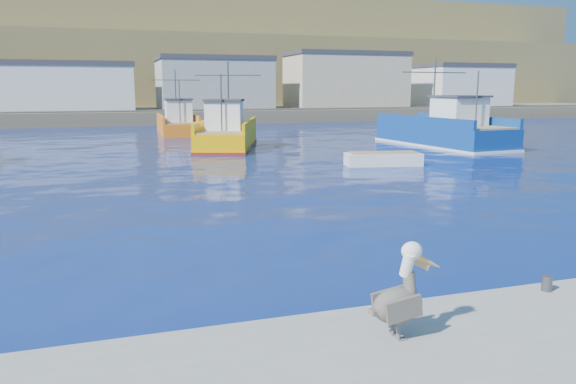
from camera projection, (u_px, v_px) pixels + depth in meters
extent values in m
plane|color=#071955|center=(334.00, 276.00, 13.21)|extent=(260.00, 260.00, 0.00)
cylinder|color=#4C4C4C|center=(547.00, 283.00, 10.83)|extent=(0.20, 0.20, 0.30)
cube|color=brown|center=(139.00, 114.00, 80.32)|extent=(160.00, 30.00, 1.60)
cube|color=brown|center=(128.00, 79.00, 103.66)|extent=(180.00, 40.00, 14.00)
cube|color=brown|center=(123.00, 57.00, 121.43)|extent=(200.00, 40.00, 24.00)
cube|color=#2D2D2D|center=(144.00, 111.00, 69.89)|extent=(150.00, 5.00, 0.10)
cube|color=silver|center=(60.00, 89.00, 71.93)|extent=(18.00, 11.00, 5.50)
cube|color=#333338|center=(58.00, 64.00, 71.37)|extent=(18.36, 11.22, 0.60)
cube|color=gray|center=(214.00, 85.00, 77.98)|extent=(15.00, 10.00, 6.50)
cube|color=#333338|center=(213.00, 59.00, 77.34)|extent=(15.30, 10.20, 0.60)
cube|color=tan|center=(346.00, 82.00, 84.04)|extent=(17.00, 9.00, 7.50)
cube|color=#333338|center=(346.00, 54.00, 83.30)|extent=(17.34, 9.18, 0.60)
cube|color=silver|center=(459.00, 87.00, 90.32)|extent=(13.00, 10.00, 6.00)
cube|color=#333338|center=(461.00, 66.00, 89.72)|extent=(13.26, 10.20, 0.60)
cube|color=#EDA700|center=(228.00, 138.00, 42.09)|extent=(6.74, 10.91, 1.34)
cube|color=#EDA700|center=(250.00, 125.00, 41.88)|extent=(3.51, 9.62, 0.70)
cube|color=#EDA700|center=(205.00, 125.00, 41.93)|extent=(3.51, 9.62, 0.70)
cube|color=maroon|center=(228.00, 147.00, 42.20)|extent=(6.87, 11.13, 0.25)
cube|color=#8C7251|center=(227.00, 129.00, 41.96)|extent=(6.34, 10.43, 0.10)
cube|color=white|center=(224.00, 116.00, 40.25)|extent=(3.20, 3.25, 2.00)
cube|color=#333338|center=(224.00, 100.00, 40.05)|extent=(3.47, 3.60, 0.15)
cylinder|color=#4C4C4C|center=(228.00, 95.00, 42.53)|extent=(0.15, 0.15, 5.00)
cylinder|color=#4C4C4C|center=(221.00, 104.00, 38.56)|extent=(0.13, 0.13, 4.00)
cylinder|color=#4C4C4C|center=(228.00, 75.00, 42.26)|extent=(4.74, 1.71, 0.08)
cube|color=navy|center=(442.00, 135.00, 43.45)|extent=(5.22, 12.53, 1.59)
cube|color=navy|center=(464.00, 120.00, 44.01)|extent=(1.19, 11.97, 0.70)
cube|color=navy|center=(421.00, 121.00, 42.48)|extent=(1.19, 11.97, 0.70)
cube|color=silver|center=(441.00, 145.00, 43.59)|extent=(5.32, 12.78, 0.25)
cube|color=#8C7251|center=(443.00, 124.00, 43.30)|extent=(4.84, 12.01, 0.10)
cube|color=white|center=(459.00, 111.00, 41.44)|extent=(3.23, 3.28, 2.00)
cube|color=#333338|center=(460.00, 96.00, 41.24)|extent=(3.47, 3.66, 0.15)
cylinder|color=#4C4C4C|center=(434.00, 92.00, 43.96)|extent=(0.13, 0.13, 5.00)
cylinder|color=#4C4C4C|center=(477.00, 100.00, 39.61)|extent=(0.11, 0.11, 4.00)
cylinder|color=#4C4C4C|center=(435.00, 72.00, 43.69)|extent=(5.98, 0.54, 0.08)
cube|color=orange|center=(178.00, 128.00, 54.55)|extent=(3.64, 9.10, 1.17)
cube|color=orange|center=(194.00, 118.00, 54.82)|extent=(0.47, 8.83, 0.70)
cube|color=orange|center=(161.00, 118.00, 53.93)|extent=(0.47, 8.83, 0.70)
cube|color=#8C7251|center=(177.00, 121.00, 54.43)|extent=(3.36, 8.74, 0.10)
cube|color=white|center=(178.00, 111.00, 52.97)|extent=(2.43, 2.32, 2.00)
cube|color=#333338|center=(178.00, 99.00, 52.77)|extent=(2.61, 2.60, 0.15)
cylinder|color=#4C4C4C|center=(176.00, 96.00, 54.83)|extent=(0.12, 0.12, 5.00)
cylinder|color=#4C4C4C|center=(180.00, 102.00, 51.53)|extent=(0.10, 0.10, 4.00)
cylinder|color=#4C4C4C|center=(175.00, 80.00, 54.56)|extent=(4.73, 0.22, 0.08)
cube|color=silver|center=(383.00, 161.00, 32.23)|extent=(4.51, 2.29, 0.86)
cube|color=#8C7251|center=(383.00, 153.00, 32.15)|extent=(4.03, 1.89, 0.09)
cube|color=silver|center=(419.00, 129.00, 57.86)|extent=(3.05, 3.73, 0.72)
cube|color=#8C7251|center=(419.00, 125.00, 57.79)|extent=(2.62, 3.27, 0.07)
cylinder|color=#595451|center=(399.00, 331.00, 8.72)|extent=(0.07, 0.07, 0.29)
cube|color=#595451|center=(401.00, 339.00, 8.76)|extent=(0.15, 0.12, 0.02)
cylinder|color=#595451|center=(393.00, 326.00, 8.89)|extent=(0.07, 0.07, 0.29)
cube|color=#595451|center=(395.00, 334.00, 8.93)|extent=(0.15, 0.12, 0.02)
ellipsoid|color=#38332D|center=(398.00, 306.00, 8.74)|extent=(0.85, 0.52, 0.58)
cube|color=#38332D|center=(404.00, 309.00, 8.52)|extent=(0.65, 0.08, 0.42)
cube|color=#38332D|center=(389.00, 299.00, 8.93)|extent=(0.65, 0.08, 0.42)
cube|color=#38332D|center=(377.00, 313.00, 8.63)|extent=(0.23, 0.16, 0.12)
cylinder|color=#38332D|center=(410.00, 285.00, 8.75)|extent=(0.20, 0.30, 0.46)
cylinder|color=white|center=(408.00, 264.00, 8.67)|extent=(0.19, 0.30, 0.43)
ellipsoid|color=white|center=(412.00, 251.00, 8.65)|extent=(0.35, 0.27, 0.29)
cone|color=gold|center=(426.00, 261.00, 8.77)|extent=(0.58, 0.16, 0.40)
cube|color=tan|center=(420.00, 264.00, 8.75)|extent=(0.35, 0.06, 0.25)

